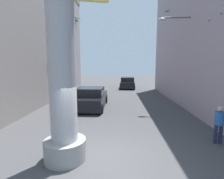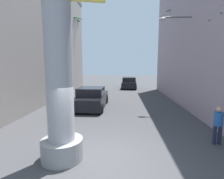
% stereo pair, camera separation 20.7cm
% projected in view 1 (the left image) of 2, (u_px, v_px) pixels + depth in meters
% --- Properties ---
extents(ground_plane, '(84.31, 84.31, 0.00)m').
position_uv_depth(ground_plane, '(114.00, 101.00, 15.84)').
color(ground_plane, '#424244').
extents(building_left, '(7.39, 25.08, 12.29)m').
position_uv_depth(building_left, '(3.00, 29.00, 14.26)').
color(building_left, gray).
rests_on(building_left, ground).
extents(neon_sign_pole, '(2.94, 1.40, 10.51)m').
position_uv_depth(neon_sign_pole, '(60.00, 20.00, 5.35)').
color(neon_sign_pole, '#9E9EA3').
rests_on(neon_sign_pole, ground).
extents(street_lamp, '(2.73, 0.28, 6.55)m').
position_uv_depth(street_lamp, '(189.00, 53.00, 12.11)').
color(street_lamp, '#59595E').
rests_on(street_lamp, ground).
extents(car_lead, '(2.16, 4.71, 1.56)m').
position_uv_depth(car_lead, '(91.00, 98.00, 13.25)').
color(car_lead, black).
rests_on(car_lead, ground).
extents(car_far, '(2.24, 4.51, 1.56)m').
position_uv_depth(car_far, '(128.00, 83.00, 24.61)').
color(car_far, black).
rests_on(car_far, ground).
extents(palm_tree_mid_left, '(2.75, 3.02, 6.84)m').
position_uv_depth(palm_tree_mid_left, '(46.00, 50.00, 15.37)').
color(palm_tree_mid_left, brown).
rests_on(palm_tree_mid_left, ground).
extents(palm_tree_mid_right, '(3.25, 2.99, 8.93)m').
position_uv_depth(palm_tree_mid_right, '(177.00, 44.00, 17.54)').
color(palm_tree_mid_right, brown).
rests_on(palm_tree_mid_right, ground).
extents(palm_tree_far_left, '(2.94, 2.72, 9.65)m').
position_uv_depth(palm_tree_far_left, '(71.00, 46.00, 23.20)').
color(palm_tree_far_left, brown).
rests_on(palm_tree_far_left, ground).
extents(pedestrian_by_sign, '(0.35, 0.35, 1.56)m').
position_uv_depth(pedestrian_by_sign, '(219.00, 122.00, 7.07)').
color(pedestrian_by_sign, '#1E233F').
rests_on(pedestrian_by_sign, ground).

